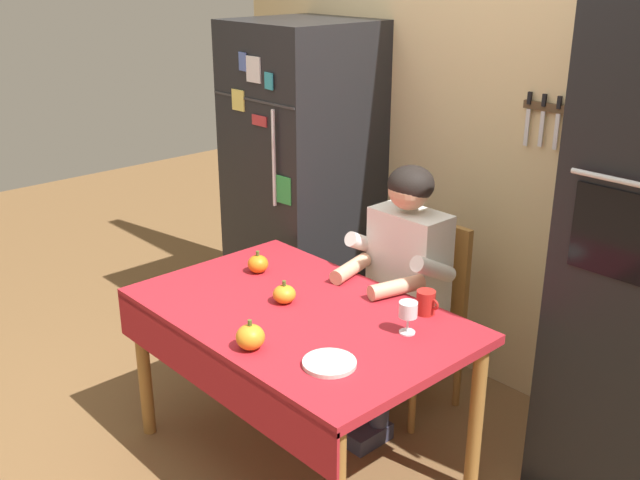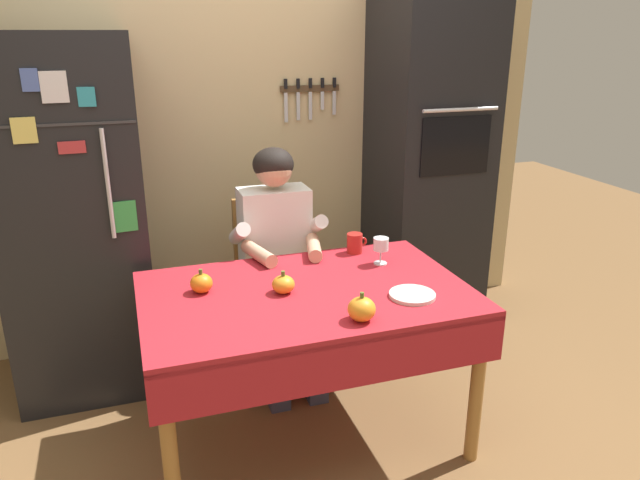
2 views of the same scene
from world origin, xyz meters
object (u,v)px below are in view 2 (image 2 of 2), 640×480
object	(u,v)px
wine_glass	(381,246)
pumpkin_medium	(201,283)
pumpkin_small	(283,284)
refrigerator	(75,219)
coffee_mug	(355,243)
chair_behind_person	(270,273)
seated_person	(278,246)
pumpkin_large	(362,309)
dining_table	(307,310)
serving_tray	(412,295)
wall_oven	(427,162)

from	to	relation	value
wine_glass	pumpkin_medium	xyz separation A→B (m)	(-0.86, -0.06, -0.05)
pumpkin_medium	pumpkin_small	distance (m)	0.35
wine_glass	refrigerator	bearing A→B (deg)	153.88
coffee_mug	pumpkin_medium	size ratio (longest dim) A/B	1.01
coffee_mug	refrigerator	bearing A→B (deg)	159.43
pumpkin_small	refrigerator	bearing A→B (deg)	134.91
chair_behind_person	pumpkin_small	bearing A→B (deg)	-99.51
seated_person	pumpkin_large	world-z (taller)	seated_person
seated_person	coffee_mug	distance (m)	0.41
refrigerator	wine_glass	bearing A→B (deg)	-26.12
refrigerator	dining_table	distance (m)	1.32
seated_person	wine_glass	xyz separation A→B (m)	(0.40, -0.40, 0.10)
wine_glass	serving_tray	bearing A→B (deg)	-93.96
pumpkin_large	pumpkin_small	distance (m)	0.41
chair_behind_person	serving_tray	world-z (taller)	chair_behind_person
chair_behind_person	wine_glass	world-z (taller)	chair_behind_person
coffee_mug	wine_glass	distance (m)	0.20
pumpkin_medium	pumpkin_large	bearing A→B (deg)	-40.24
pumpkin_large	chair_behind_person	bearing A→B (deg)	94.58
seated_person	wine_glass	size ratio (longest dim) A/B	9.50
serving_tray	chair_behind_person	bearing A→B (deg)	111.01
wine_glass	pumpkin_small	xyz separation A→B (m)	(-0.53, -0.18, -0.05)
pumpkin_large	pumpkin_medium	size ratio (longest dim) A/B	1.12
pumpkin_large	pumpkin_small	size ratio (longest dim) A/B	1.18
chair_behind_person	pumpkin_large	world-z (taller)	chair_behind_person
dining_table	seated_person	distance (m)	0.61
dining_table	seated_person	xyz separation A→B (m)	(0.03, 0.60, 0.08)
seated_person	dining_table	bearing A→B (deg)	-92.88
chair_behind_person	pumpkin_large	distance (m)	1.15
dining_table	pumpkin_medium	distance (m)	0.47
dining_table	pumpkin_small	bearing A→B (deg)	163.94
refrigerator	chair_behind_person	world-z (taller)	refrigerator
wall_oven	chair_behind_person	size ratio (longest dim) A/B	2.26
dining_table	pumpkin_small	world-z (taller)	pumpkin_small
wall_oven	coffee_mug	bearing A→B (deg)	-141.67
dining_table	refrigerator	bearing A→B (deg)	137.09
coffee_mug	pumpkin_small	xyz separation A→B (m)	(-0.47, -0.36, -0.01)
refrigerator	chair_behind_person	size ratio (longest dim) A/B	1.94
chair_behind_person	dining_table	bearing A→B (deg)	-92.19
refrigerator	seated_person	bearing A→B (deg)	-15.90
pumpkin_medium	pumpkin_small	xyz separation A→B (m)	(0.33, -0.12, -0.00)
wine_glass	pumpkin_small	world-z (taller)	wine_glass
pumpkin_large	wall_oven	bearing A→B (deg)	53.11
refrigerator	chair_behind_person	distance (m)	1.06
pumpkin_large	serving_tray	size ratio (longest dim) A/B	0.60
seated_person	pumpkin_medium	bearing A→B (deg)	-134.92
dining_table	seated_person	world-z (taller)	seated_person
dining_table	serving_tray	size ratio (longest dim) A/B	7.16
wall_oven	pumpkin_large	size ratio (longest dim) A/B	17.82
wall_oven	pumpkin_large	xyz separation A→B (m)	(-0.93, -1.24, -0.26)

